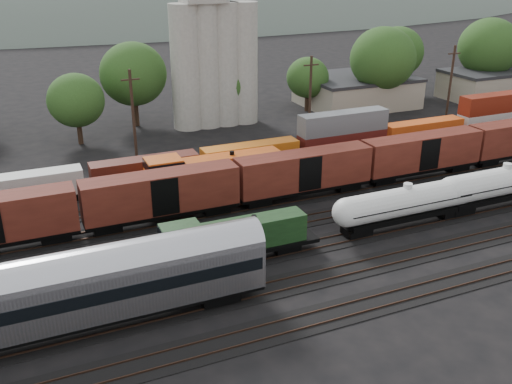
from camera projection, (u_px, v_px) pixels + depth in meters
name	position (u px, v px, depth m)	size (l,w,h in m)	color
ground	(307.00, 220.00, 56.38)	(600.00, 600.00, 0.00)	black
tracks	(307.00, 219.00, 56.37)	(180.00, 33.20, 0.20)	black
green_locomotive	(225.00, 240.00, 47.39)	(15.06, 2.66, 3.99)	black
tank_car_a	(406.00, 203.00, 54.08)	(15.88, 2.84, 4.16)	white
tank_car_b	(505.00, 182.00, 58.59)	(16.71, 2.99, 4.38)	white
passenger_coach	(74.00, 288.00, 37.97)	(26.72, 3.29, 6.07)	silver
orange_locomotive	(205.00, 173.00, 61.23)	(18.14, 3.02, 4.53)	black
boxcar_string	(422.00, 153.00, 65.88)	(169.00, 2.90, 4.20)	black
container_wall	(140.00, 169.00, 63.39)	(162.54, 2.60, 5.80)	black
grain_silo	(213.00, 51.00, 83.74)	(13.40, 5.00, 29.00)	#A4A196
industrial_sheds	(237.00, 107.00, 87.69)	(119.38, 17.26, 5.10)	#9E937F
tree_band	(202.00, 76.00, 84.43)	(165.58, 22.80, 13.98)	black
utility_poles	(227.00, 108.00, 72.62)	(122.20, 0.36, 12.00)	black
distant_hills	(107.00, 49.00, 293.20)	(860.00, 286.00, 130.00)	#59665B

